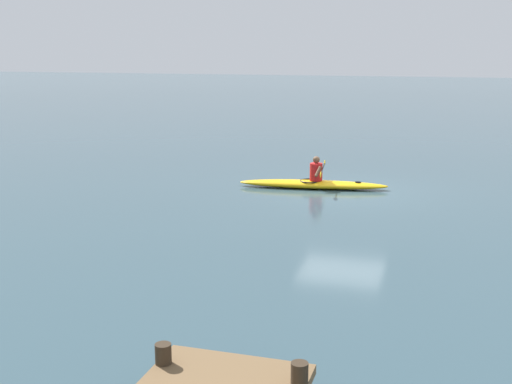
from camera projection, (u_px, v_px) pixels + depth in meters
The scene contains 3 objects.
ground_plane at pixel (344, 191), 19.68m from camera, with size 160.00×160.00×0.00m, color #334C56.
kayak at pixel (313, 184), 20.11m from camera, with size 4.55×1.28×0.24m.
kayaker at pixel (317, 170), 20.00m from camera, with size 0.57×2.40×0.74m.
Camera 1 is at (-3.03, 19.17, 4.20)m, focal length 46.56 mm.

